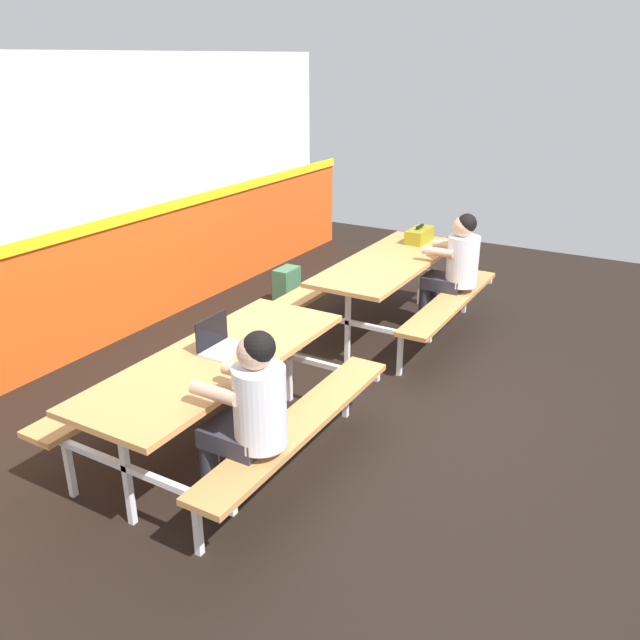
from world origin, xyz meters
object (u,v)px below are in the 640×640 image
(picnic_table_right, at_px, (389,275))
(laptop_silver, at_px, (221,343))
(picnic_table_left, at_px, (218,378))
(student_further, at_px, (454,264))
(student_nearer, at_px, (249,410))
(backpack_dark, at_px, (286,288))
(toolbox_grey, at_px, (419,235))

(picnic_table_right, xyz_separation_m, laptop_silver, (-2.46, 0.12, 0.21))
(picnic_table_left, bearing_deg, student_further, -12.84)
(student_nearer, bearing_deg, student_further, -1.53)
(picnic_table_left, distance_m, laptop_silver, 0.23)
(student_nearer, distance_m, student_further, 3.23)
(picnic_table_left, relative_size, student_nearer, 1.72)
(student_further, bearing_deg, picnic_table_left, 167.16)
(picnic_table_right, xyz_separation_m, backpack_dark, (0.05, 1.23, -0.36))
(student_nearer, distance_m, laptop_silver, 0.78)
(backpack_dark, bearing_deg, laptop_silver, -156.13)
(toolbox_grey, bearing_deg, student_nearer, -172.79)
(student_further, relative_size, laptop_silver, 3.76)
(student_further, xyz_separation_m, laptop_silver, (-2.72, 0.68, 0.08))
(picnic_table_right, distance_m, student_nearer, 3.01)
(student_nearer, distance_m, toolbox_grey, 3.73)
(picnic_table_right, distance_m, laptop_silver, 2.48)
(toolbox_grey, bearing_deg, student_further, -130.49)
(laptop_silver, xyz_separation_m, backpack_dark, (2.51, 1.11, -0.57))
(laptop_silver, height_order, toolbox_grey, laptop_silver)
(student_nearer, height_order, backpack_dark, student_nearer)
(picnic_table_left, height_order, student_nearer, student_nearer)
(student_nearer, distance_m, backpack_dark, 3.50)
(student_further, bearing_deg, backpack_dark, 96.79)
(picnic_table_left, height_order, backpack_dark, picnic_table_left)
(student_nearer, relative_size, toolbox_grey, 3.02)
(picnic_table_left, distance_m, student_nearer, 0.71)
(toolbox_grey, xyz_separation_m, backpack_dark, (-0.69, 1.23, -0.60))
(laptop_silver, bearing_deg, toolbox_grey, -2.21)
(laptop_silver, distance_m, backpack_dark, 2.80)
(student_further, relative_size, backpack_dark, 2.74)
(picnic_table_left, distance_m, backpack_dark, 2.87)
(student_nearer, bearing_deg, laptop_silver, 49.47)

